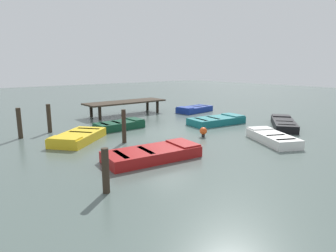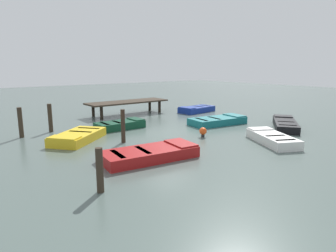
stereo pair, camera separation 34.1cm
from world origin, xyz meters
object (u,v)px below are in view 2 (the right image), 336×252
Objects in this scene: dock_segment at (128,103)px; mooring_piling_mid_right at (123,126)px; rowboat_red at (150,153)px; mooring_piling_far_right at (100,170)px; rowboat_black at (285,124)px; rowboat_dark_green at (120,125)px; marker_buoy at (203,131)px; mooring_piling_near_right at (50,118)px; rowboat_white at (272,138)px; rowboat_yellow at (78,137)px; rowboat_teal at (218,121)px; rowboat_blue at (197,109)px; mooring_piling_near_left at (20,123)px.

mooring_piling_mid_right reaches higher than dock_segment.
mooring_piling_far_right reaches higher than rowboat_red.
rowboat_black and rowboat_dark_green have the same top height.
marker_buoy is at bearing 24.75° from rowboat_red.
rowboat_white is at bearing -49.27° from mooring_piling_near_right.
rowboat_black is at bearing 7.30° from rowboat_red.
rowboat_yellow is at bearing -156.93° from rowboat_dark_green.
rowboat_teal is 3.47m from marker_buoy.
rowboat_yellow is 11.13m from rowboat_black.
mooring_piling_mid_right reaches higher than rowboat_teal.
rowboat_teal is 1.12× the size of rowboat_yellow.
marker_buoy is at bearing 42.74° from rowboat_blue.
dock_segment is 10.43m from rowboat_red.
mooring_piling_far_right reaches higher than marker_buoy.
rowboat_red is (-5.66, 1.39, -0.00)m from rowboat_white.
mooring_piling_near_right is (-0.40, 2.76, 0.52)m from rowboat_yellow.
rowboat_yellow is 0.88× the size of rowboat_black.
rowboat_white is 0.86× the size of rowboat_black.
mooring_piling_far_right is at bearing -156.51° from marker_buoy.
rowboat_dark_green is at bearing -12.59° from mooring_piling_near_left.
rowboat_black is 2.84× the size of mooring_piling_far_right.
rowboat_black is at bearing -16.70° from mooring_piling_mid_right.
rowboat_white is at bearing 1.49° from mooring_piling_far_right.
rowboat_red is 3.20m from mooring_piling_far_right.
rowboat_black is 9.20m from rowboat_dark_green.
mooring_piling_far_right is at bearing -97.76° from mooring_piling_near_right.
mooring_piling_mid_right is at bearing -65.24° from mooring_piling_near_right.
mooring_piling_far_right reaches higher than rowboat_blue.
rowboat_dark_green is at bearing 64.21° from mooring_piling_mid_right.
rowboat_yellow is at bearing 9.94° from rowboat_blue.
rowboat_white is at bearing -84.26° from dock_segment.
mooring_piling_far_right is (-11.84, -8.91, 0.42)m from rowboat_blue.
rowboat_black is 1.36× the size of rowboat_dark_green.
mooring_piling_mid_right reaches higher than mooring_piling_near_left.
rowboat_white is at bearing 166.73° from rowboat_black.
mooring_piling_far_right is (-8.39, -0.22, 0.42)m from rowboat_white.
dock_segment is at bearing -31.12° from rowboat_blue.
mooring_piling_near_left reaches higher than rowboat_yellow.
rowboat_teal is 0.98× the size of rowboat_black.
dock_segment is 10.90m from rowboat_white.
rowboat_dark_green is (1.72, 5.50, 0.00)m from rowboat_red.
rowboat_yellow is 6.07m from mooring_piling_far_right.
mooring_piling_near_right reaches higher than marker_buoy.
rowboat_blue is (2.17, 4.20, 0.00)m from rowboat_teal.
mooring_piling_near_left is at bearing 168.12° from rowboat_teal.
rowboat_teal and rowboat_red have the same top height.
rowboat_yellow is 2.15× the size of mooring_piling_near_left.
rowboat_black is (2.25, -2.99, -0.00)m from rowboat_teal.
mooring_piling_near_left is at bearing 166.79° from rowboat_dark_green.
rowboat_teal and rowboat_black have the same top height.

